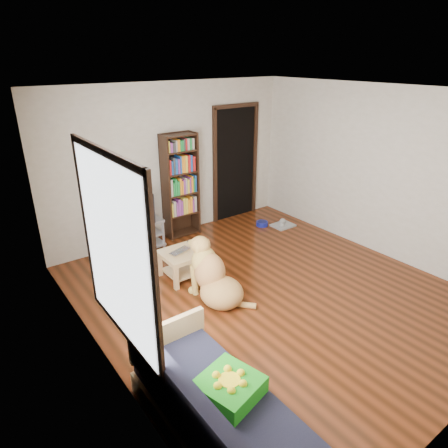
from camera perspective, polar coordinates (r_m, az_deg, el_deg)
ground at (r=5.54m, az=6.38°, el=-9.62°), size 5.00×5.00×0.00m
ceiling at (r=4.69m, az=7.84°, el=18.23°), size 5.00×5.00×0.00m
wall_back at (r=6.90m, az=-7.44°, el=8.81°), size 4.50×0.00×4.50m
wall_left at (r=3.88m, az=-18.03°, el=-3.79°), size 0.00×5.00×5.00m
wall_right at (r=6.66m, az=21.42°, el=6.87°), size 0.00×5.00×5.00m
green_cushion at (r=3.49m, az=0.78°, el=-22.27°), size 0.56×0.56×0.15m
laptop at (r=5.66m, az=-5.96°, el=-4.04°), size 0.37×0.29×0.03m
dog_bowl at (r=7.55m, az=5.46°, el=0.05°), size 0.22×0.22×0.08m
grey_rag at (r=7.59m, az=8.40°, el=-0.19°), size 0.40×0.32×0.03m
window at (r=3.37m, az=-15.31°, el=-3.85°), size 0.03×1.46×1.70m
doorway at (r=7.66m, az=1.61°, el=9.02°), size 1.03×0.05×2.19m
tv_stand at (r=6.66m, az=-12.65°, el=-1.55°), size 0.90×0.45×0.50m
crt_tv at (r=6.50m, az=-13.09°, el=2.32°), size 0.55×0.52×0.58m
bookshelf at (r=6.88m, az=-6.30°, el=6.21°), size 0.60×0.30×1.80m
sofa at (r=3.63m, az=-1.30°, el=-25.43°), size 0.80×1.80×0.80m
coffee_table at (r=5.74m, az=-6.06°, el=-5.11°), size 0.55×0.55×0.40m
dog at (r=5.20m, az=-1.52°, el=-7.74°), size 0.63×1.01×0.87m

